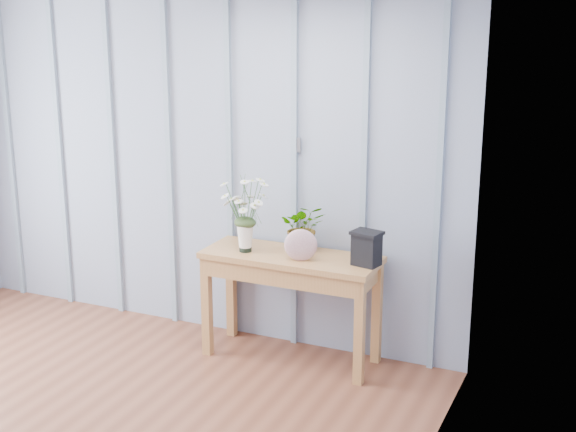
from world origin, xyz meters
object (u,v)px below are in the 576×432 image
at_px(daisy_vase, 245,204).
at_px(carved_box, 367,248).
at_px(sideboard, 291,271).
at_px(felt_disc_vessel, 301,245).

height_order(daisy_vase, carved_box, daisy_vase).
bearing_deg(daisy_vase, sideboard, 11.15).
xyz_separation_m(sideboard, daisy_vase, (-0.31, -0.06, 0.44)).
distance_m(daisy_vase, felt_disc_vessel, 0.48).
relative_size(felt_disc_vessel, carved_box, 0.95).
relative_size(sideboard, felt_disc_vessel, 5.55).
xyz_separation_m(sideboard, carved_box, (0.53, -0.01, 0.23)).
distance_m(felt_disc_vessel, carved_box, 0.43).
height_order(felt_disc_vessel, carved_box, carved_box).
xyz_separation_m(daisy_vase, felt_disc_vessel, (0.42, -0.04, -0.22)).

